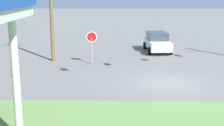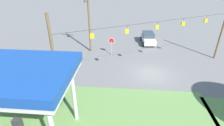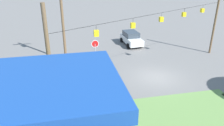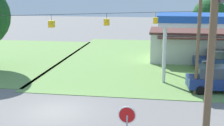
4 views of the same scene
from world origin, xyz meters
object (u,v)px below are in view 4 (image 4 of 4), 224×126
(fuel_pump_near, at_px, (205,70))
(car_at_pumps_rear, at_px, (218,59))
(car_at_pumps_front, at_px, (216,79))
(tree_behind_station, at_px, (209,16))
(stop_sign_roadside, at_px, (127,121))
(gas_station_store, at_px, (216,46))
(utility_pole_main, at_px, (212,55))

(fuel_pump_near, distance_m, car_at_pumps_rear, 4.15)
(car_at_pumps_front, bearing_deg, tree_behind_station, 79.18)
(car_at_pumps_front, bearing_deg, stop_sign_roadside, -122.20)
(gas_station_store, height_order, tree_behind_station, tree_behind_station)
(gas_station_store, distance_m, car_at_pumps_rear, 4.00)
(tree_behind_station, bearing_deg, stop_sign_roadside, -104.33)
(car_at_pumps_front, relative_size, car_at_pumps_rear, 0.99)
(gas_station_store, bearing_deg, car_at_pumps_rear, -95.37)
(car_at_pumps_rear, distance_m, stop_sign_roadside, 19.64)
(fuel_pump_near, height_order, stop_sign_roadside, stop_sign_roadside)
(car_at_pumps_front, relative_size, tree_behind_station, 0.69)
(fuel_pump_near, bearing_deg, car_at_pumps_front, -85.05)
(fuel_pump_near, distance_m, stop_sign_roadside, 15.52)
(car_at_pumps_front, xyz_separation_m, utility_pole_main, (-2.34, -11.86, 4.08))
(stop_sign_roadside, xyz_separation_m, tree_behind_station, (7.47, 29.26, 2.61))
(gas_station_store, xyz_separation_m, tree_behind_station, (0.11, 7.02, 2.73))
(tree_behind_station, bearing_deg, gas_station_store, -90.91)
(fuel_pump_near, bearing_deg, stop_sign_roadside, -109.81)
(gas_station_store, height_order, car_at_pumps_front, gas_station_store)
(utility_pole_main, xyz_separation_m, tree_behind_station, (4.24, 30.31, -0.66))
(gas_station_store, bearing_deg, utility_pole_main, -100.04)
(fuel_pump_near, xyz_separation_m, tree_behind_station, (2.22, 14.69, 3.69))
(fuel_pump_near, height_order, car_at_pumps_front, car_at_pumps_front)
(car_at_pumps_front, xyz_separation_m, stop_sign_roadside, (-5.57, -10.82, 0.82))
(tree_behind_station, bearing_deg, fuel_pump_near, -98.61)
(stop_sign_roadside, xyz_separation_m, utility_pole_main, (3.24, -1.04, 3.27))
(fuel_pump_near, relative_size, car_at_pumps_front, 0.34)
(car_at_pumps_rear, bearing_deg, stop_sign_roadside, 63.40)
(car_at_pumps_front, height_order, car_at_pumps_rear, car_at_pumps_front)
(stop_sign_roadside, distance_m, utility_pole_main, 4.72)
(utility_pole_main, relative_size, tree_behind_station, 1.36)
(car_at_pumps_rear, xyz_separation_m, stop_sign_roadside, (-6.99, -18.33, 0.85))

